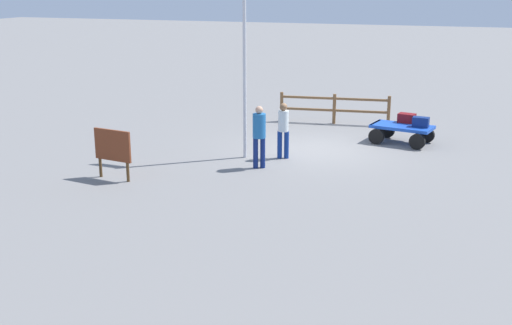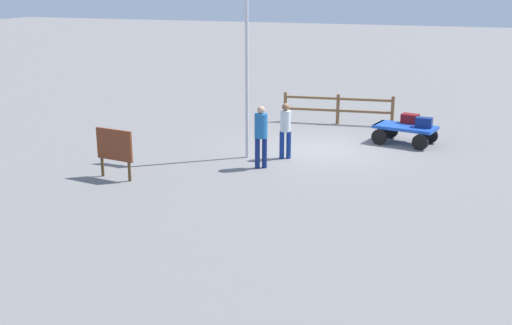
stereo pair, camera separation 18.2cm
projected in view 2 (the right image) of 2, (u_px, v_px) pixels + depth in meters
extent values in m
plane|color=slate|center=(319.00, 149.00, 19.69)|extent=(120.00, 120.00, 0.00)
cube|color=blue|center=(405.00, 127.00, 20.23)|extent=(2.05, 1.34, 0.10)
cube|color=blue|center=(379.00, 124.00, 20.69)|extent=(0.26, 0.93, 0.10)
cylinder|color=black|center=(379.00, 137.00, 20.23)|extent=(0.51, 0.22, 0.50)
cylinder|color=black|center=(390.00, 131.00, 21.07)|extent=(0.51, 0.22, 0.50)
cylinder|color=black|center=(420.00, 142.00, 19.56)|extent=(0.51, 0.22, 0.50)
cylinder|color=black|center=(430.00, 136.00, 20.40)|extent=(0.51, 0.22, 0.50)
cube|color=maroon|center=(410.00, 119.00, 20.56)|extent=(0.59, 0.46, 0.30)
cube|color=navy|center=(424.00, 123.00, 19.93)|extent=(0.52, 0.34, 0.31)
cylinder|color=navy|center=(289.00, 145.00, 18.60)|extent=(0.14, 0.14, 0.82)
cylinder|color=navy|center=(282.00, 145.00, 18.61)|extent=(0.14, 0.14, 0.82)
cylinder|color=silver|center=(286.00, 121.00, 18.41)|extent=(0.38, 0.38, 0.61)
sphere|color=brown|center=(286.00, 107.00, 18.30)|extent=(0.22, 0.22, 0.22)
cylinder|color=navy|center=(264.00, 153.00, 17.64)|extent=(0.14, 0.14, 0.87)
cylinder|color=navy|center=(257.00, 153.00, 17.62)|extent=(0.14, 0.14, 0.87)
cylinder|color=#1F62A4|center=(261.00, 126.00, 17.42)|extent=(0.48, 0.48, 0.68)
sphere|color=tan|center=(261.00, 110.00, 17.30)|extent=(0.21, 0.21, 0.21)
cylinder|color=silver|center=(247.00, 63.00, 18.06)|extent=(0.10, 0.10, 5.59)
cylinder|color=#4C3319|center=(129.00, 172.00, 16.51)|extent=(0.08, 0.08, 0.51)
cylinder|color=#4C3319|center=(103.00, 167.00, 16.93)|extent=(0.08, 0.08, 0.51)
cube|color=brown|center=(114.00, 145.00, 16.54)|extent=(1.14, 0.23, 0.83)
cylinder|color=brown|center=(392.00, 111.00, 22.68)|extent=(0.12, 0.12, 1.09)
cylinder|color=brown|center=(338.00, 109.00, 23.11)|extent=(0.12, 0.12, 1.09)
cylinder|color=brown|center=(285.00, 107.00, 23.54)|extent=(0.12, 0.12, 1.09)
cube|color=brown|center=(338.00, 99.00, 23.01)|extent=(3.88, 0.56, 0.08)
cube|color=brown|center=(338.00, 111.00, 23.13)|extent=(3.88, 0.56, 0.08)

